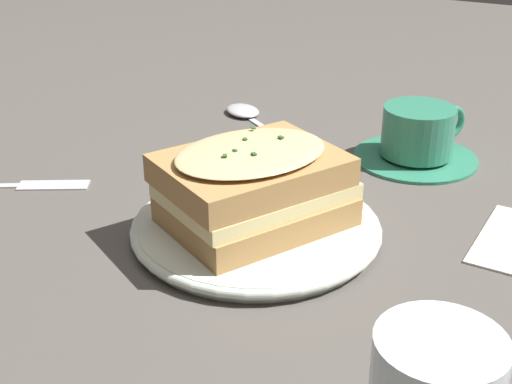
# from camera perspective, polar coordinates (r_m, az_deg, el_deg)

# --- Properties ---
(ground_plane) EXTENTS (2.40, 2.40, 0.00)m
(ground_plane) POSITION_cam_1_polar(r_m,az_deg,el_deg) (0.63, 1.58, -4.65)
(ground_plane) COLOR #514C47
(dinner_plate) EXTENTS (0.23, 0.23, 0.01)m
(dinner_plate) POSITION_cam_1_polar(r_m,az_deg,el_deg) (0.65, -0.00, -2.89)
(dinner_plate) COLOR silver
(dinner_plate) RESTS_ON ground_plane
(sandwich) EXTENTS (0.19, 0.18, 0.07)m
(sandwich) POSITION_cam_1_polar(r_m,az_deg,el_deg) (0.63, -0.18, 0.45)
(sandwich) COLOR #B2844C
(sandwich) RESTS_ON dinner_plate
(teacup_with_saucer) EXTENTS (0.14, 0.14, 0.06)m
(teacup_with_saucer) POSITION_cam_1_polar(r_m,az_deg,el_deg) (0.83, 12.84, 4.31)
(teacup_with_saucer) COLOR #338466
(teacup_with_saucer) RESTS_ON ground_plane
(fork) EXTENTS (0.11, 0.18, 0.00)m
(fork) POSITION_cam_1_polar(r_m,az_deg,el_deg) (0.79, -18.44, 0.54)
(fork) COLOR silver
(fork) RESTS_ON ground_plane
(spoon) EXTENTS (0.11, 0.14, 0.01)m
(spoon) POSITION_cam_1_polar(r_m,az_deg,el_deg) (0.95, -0.81, 6.33)
(spoon) COLOR silver
(spoon) RESTS_ON ground_plane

